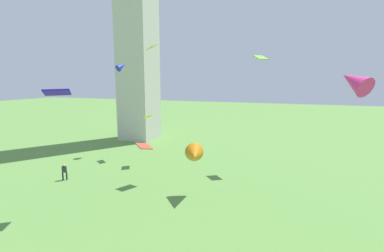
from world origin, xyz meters
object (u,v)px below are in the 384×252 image
Objects in this scene: kite_flying_1 at (57,92)px; kite_flying_8 at (261,57)px; kite_flying_7 at (152,47)px; kite_flying_6 at (148,117)px; person_2 at (64,171)px; kite_flying_5 at (144,146)px; kite_flying_2 at (194,155)px; kite_flying_0 at (121,66)px; kite_flying_4 at (354,81)px.

kite_flying_8 is (11.81, 15.69, 3.18)m from kite_flying_1.
kite_flying_1 is 17.82m from kite_flying_7.
kite_flying_6 is 0.99× the size of kite_flying_7.
kite_flying_7 reaches higher than kite_flying_6.
person_2 is 0.90× the size of kite_flying_5.
kite_flying_5 is (-5.34, 1.20, -0.02)m from kite_flying_2.
kite_flying_8 is at bearing 178.25° from person_2.
person_2 is 13.38m from kite_flying_2.
kite_flying_0 reaches higher than kite_flying_1.
kite_flying_8 is at bearing 156.62° from kite_flying_5.
kite_flying_6 is at bearing -68.37° from kite_flying_4.
kite_flying_5 is 15.06m from kite_flying_7.
kite_flying_4 reaches higher than kite_flying_6.
kite_flying_6 is at bearing -157.22° from person_2.
person_2 is at bearing -90.41° from kite_flying_8.
kite_flying_5 is at bearing 159.04° from person_2.
kite_flying_2 is at bearing 99.17° from kite_flying_5.
kite_flying_2 is at bearing 159.44° from kite_flying_7.
kite_flying_8 reaches higher than kite_flying_1.
kite_flying_6 is at bearing 139.01° from kite_flying_7.
kite_flying_0 is at bearing -119.97° from person_2.
kite_flying_4 is at bearing -29.53° from kite_flying_1.
kite_flying_0 reaches higher than person_2.
kite_flying_1 is 0.76× the size of kite_flying_2.
kite_flying_2 is 1.67× the size of kite_flying_7.
kite_flying_1 is 19.90m from kite_flying_8.
kite_flying_2 reaches higher than person_2.
kite_flying_1 is at bearing 124.51° from kite_flying_7.
kite_flying_4 is 14.74m from kite_flying_8.
person_2 is 17.88m from kite_flying_7.
person_2 is 10.15m from kite_flying_6.
person_2 is 0.58× the size of kite_flying_2.
kite_flying_2 is (14.00, -10.79, -7.69)m from kite_flying_0.
kite_flying_2 is (13.08, 0.67, 2.70)m from person_2.
kite_flying_5 is 0.95× the size of kite_flying_8.
kite_flying_0 is at bearing -162.02° from kite_flying_6.
kite_flying_1 is 12.95m from kite_flying_6.
kite_flying_5 is at bearing 146.06° from kite_flying_2.
kite_flying_8 is (11.85, 3.16, 6.43)m from kite_flying_6.
kite_flying_0 is at bearing 121.15° from kite_flying_2.
kite_flying_2 is 1.47× the size of kite_flying_8.
kite_flying_7 reaches higher than kite_flying_1.
kite_flying_2 is 13.58m from kite_flying_8.
kite_flying_0 is 1.10× the size of kite_flying_6.
person_2 is 0.76× the size of kite_flying_1.
kite_flying_6 is (-8.19, 6.97, 1.85)m from kite_flying_2.
kite_flying_6 is 13.85m from kite_flying_8.
kite_flying_2 is 18.14m from kite_flying_7.
kite_flying_2 is at bearing -55.61° from kite_flying_4.
kite_flying_4 is (23.48, -2.10, 8.57)m from person_2.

